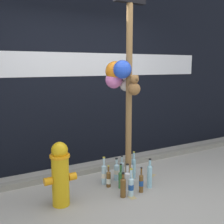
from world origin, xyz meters
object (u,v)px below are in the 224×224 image
at_px(bottle_2, 130,174).
at_px(memorial_post, 123,65).
at_px(fire_hydrant, 60,174).
at_px(bottle_1, 123,187).
at_px(bottle_8, 117,171).
at_px(bottle_11, 141,183).
at_px(bottle_5, 109,179).
at_px(bottle_6, 134,167).
at_px(bottle_3, 121,179).
at_px(bottle_4, 131,186).
at_px(bottle_9, 150,175).
at_px(bottle_0, 127,179).
at_px(bottle_7, 104,174).
at_px(bottle_10, 122,172).

bearing_deg(bottle_2, memorial_post, -172.59).
relative_size(fire_hydrant, bottle_1, 2.41).
relative_size(bottle_8, bottle_11, 0.97).
distance_m(bottle_2, bottle_5, 0.32).
height_order(bottle_1, bottle_8, bottle_8).
relative_size(bottle_2, bottle_6, 0.97).
bearing_deg(bottle_6, bottle_1, -136.07).
distance_m(fire_hydrant, bottle_3, 0.89).
height_order(bottle_2, bottle_4, bottle_2).
xyz_separation_m(bottle_3, bottle_5, (-0.12, 0.12, -0.02)).
bearing_deg(bottle_4, bottle_9, 13.08).
bearing_deg(bottle_0, bottle_11, -50.58).
relative_size(bottle_5, bottle_7, 0.78).
relative_size(memorial_post, bottle_9, 6.77).
height_order(bottle_1, bottle_4, bottle_4).
distance_m(memorial_post, bottle_6, 1.52).
xyz_separation_m(memorial_post, bottle_11, (0.12, -0.28, -1.51)).
distance_m(bottle_1, bottle_5, 0.35).
relative_size(fire_hydrant, bottle_8, 2.34).
bearing_deg(bottle_0, bottle_5, 129.95).
relative_size(bottle_6, bottle_8, 1.22).
relative_size(bottle_9, bottle_11, 1.20).
bearing_deg(bottle_7, bottle_8, 7.36).
bearing_deg(bottle_4, bottle_0, 72.64).
height_order(bottle_7, bottle_8, bottle_7).
bearing_deg(bottle_10, bottle_6, 14.51).
xyz_separation_m(bottle_1, bottle_11, (0.28, -0.00, -0.01)).
distance_m(bottle_7, bottle_10, 0.25).
xyz_separation_m(bottle_7, bottle_8, (0.22, 0.03, -0.02)).
xyz_separation_m(bottle_0, bottle_4, (-0.05, -0.17, -0.01)).
height_order(bottle_3, bottle_10, bottle_10).
height_order(fire_hydrant, bottle_0, fire_hydrant).
relative_size(bottle_1, bottle_9, 0.79).
height_order(memorial_post, fire_hydrant, memorial_post).
distance_m(fire_hydrant, bottle_0, 0.94).
relative_size(bottle_0, bottle_6, 0.90).
bearing_deg(bottle_10, bottle_4, -105.14).
bearing_deg(bottle_9, bottle_5, 148.14).
relative_size(memorial_post, bottle_3, 8.05).
bearing_deg(bottle_0, bottle_2, 45.77).
distance_m(bottle_1, bottle_2, 0.42).
distance_m(bottle_0, bottle_2, 0.21).
bearing_deg(fire_hydrant, bottle_11, -10.81).
xyz_separation_m(bottle_9, bottle_11, (-0.18, -0.06, -0.04)).
distance_m(bottle_4, bottle_9, 0.37).
xyz_separation_m(fire_hydrant, bottle_0, (0.90, -0.05, -0.24)).
relative_size(fire_hydrant, bottle_9, 1.89).
xyz_separation_m(memorial_post, fire_hydrant, (-0.91, -0.08, -1.25)).
height_order(memorial_post, bottle_2, memorial_post).
distance_m(memorial_post, bottle_10, 1.49).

